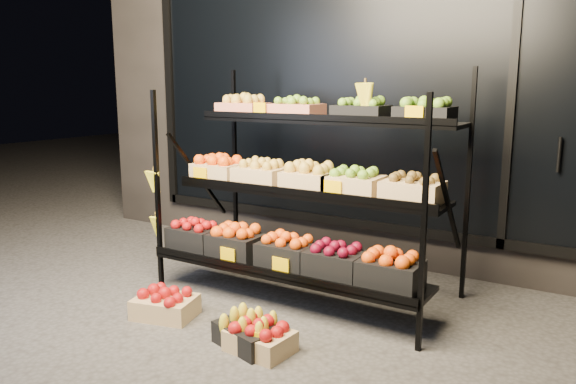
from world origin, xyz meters
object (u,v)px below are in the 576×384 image
Objects in this scene: floor_crate_midright at (260,337)px; floor_crate_left at (165,303)px; display_rack at (301,191)px; floor_crate_midleft at (250,331)px.

floor_crate_left is at bearing -179.98° from floor_crate_midright.
floor_crate_left is at bearing -124.29° from display_rack.
floor_crate_midleft is at bearing 168.75° from floor_crate_midright.
display_rack is 4.83× the size of floor_crate_left.
floor_crate_midleft is 1.17× the size of floor_crate_midright.
floor_crate_midright is (0.09, -0.03, -0.00)m from floor_crate_midleft.
floor_crate_left is (-0.57, -0.83, -0.69)m from display_rack.
floor_crate_left reaches higher than floor_crate_midleft.
display_rack reaches higher than floor_crate_midright.
display_rack is at bearing 41.90° from floor_crate_left.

